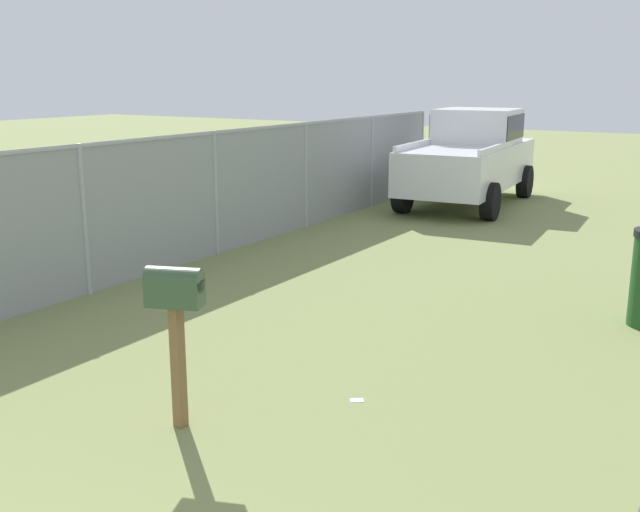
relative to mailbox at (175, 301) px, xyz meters
The scene contains 4 objects.
mailbox is the anchor object (origin of this frame).
pickup_truck 11.91m from the mailbox, ahead, with size 5.03×2.44×2.09m.
fence_section 6.11m from the mailbox, 36.67° to the left, with size 15.96×0.07×1.98m.
litter_wrapper_midfield_b 1.89m from the mailbox, 39.68° to the right, with size 0.12×0.08×0.01m, color silver.
Camera 1 is at (-0.09, -3.25, 2.81)m, focal length 41.71 mm.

